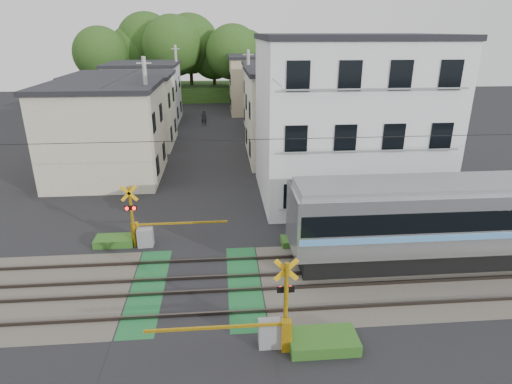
{
  "coord_description": "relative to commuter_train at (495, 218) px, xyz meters",
  "views": [
    {
      "loc": [
        1.13,
        -14.63,
        9.51
      ],
      "look_at": [
        2.8,
        5.0,
        2.01
      ],
      "focal_mm": 30.0,
      "sensor_mm": 36.0,
      "label": 1
    }
  ],
  "objects": [
    {
      "name": "ground",
      "position": [
        -12.8,
        -1.2,
        -1.95
      ],
      "size": [
        120.0,
        120.0,
        0.0
      ],
      "primitive_type": "plane",
      "color": "black"
    },
    {
      "name": "crossing_signal_far",
      "position": [
        -15.39,
        2.45,
        -1.24
      ],
      "size": [
        4.74,
        0.65,
        3.09
      ],
      "color": "#F9B50D",
      "rests_on": "ground"
    },
    {
      "name": "commuter_train",
      "position": [
        0.0,
        0.0,
        0.0
      ],
      "size": [
        17.75,
        2.8,
        3.69
      ],
      "color": "black",
      "rests_on": "ground"
    },
    {
      "name": "houses_row",
      "position": [
        -12.55,
        24.72,
        1.3
      ],
      "size": [
        22.07,
        31.35,
        6.8
      ],
      "color": "beige",
      "rests_on": "ground"
    },
    {
      "name": "weed_patches",
      "position": [
        -11.04,
        -1.29,
        -1.77
      ],
      "size": [
        10.25,
        8.8,
        0.4
      ],
      "color": "#2D5E1E",
      "rests_on": "ground"
    },
    {
      "name": "utility_poles",
      "position": [
        -13.85,
        21.81,
        2.13
      ],
      "size": [
        7.9,
        42.0,
        8.0
      ],
      "color": "#A5A5A0",
      "rests_on": "ground"
    },
    {
      "name": "apartment_block",
      "position": [
        -4.3,
        8.29,
        2.71
      ],
      "size": [
        10.2,
        8.36,
        9.3
      ],
      "color": "white",
      "rests_on": "ground"
    },
    {
      "name": "track_bed",
      "position": [
        -12.8,
        -1.2,
        -1.91
      ],
      "size": [
        120.0,
        120.0,
        0.14
      ],
      "color": "#47423A",
      "rests_on": "ground"
    },
    {
      "name": "tree_hill",
      "position": [
        -14.44,
        47.6,
        3.88
      ],
      "size": [
        40.0,
        13.62,
        11.96
      ],
      "color": "#2B4E1A",
      "rests_on": "ground"
    },
    {
      "name": "crossing_signal_near",
      "position": [
        -10.22,
        -4.85,
        -1.24
      ],
      "size": [
        4.74,
        0.65,
        3.09
      ],
      "color": "#F9B50D",
      "rests_on": "ground"
    },
    {
      "name": "catenary",
      "position": [
        -6.8,
        -1.17,
        1.75
      ],
      "size": [
        60.0,
        5.04,
        7.0
      ],
      "color": "#2D2D33",
      "rests_on": "ground"
    },
    {
      "name": "pedestrian",
      "position": [
        -13.37,
        29.26,
        -1.12
      ],
      "size": [
        0.65,
        0.48,
        1.66
      ],
      "primitive_type": "imported",
      "rotation": [
        0.0,
        0.0,
        3.28
      ],
      "color": "#22242B",
      "rests_on": "ground"
    }
  ]
}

